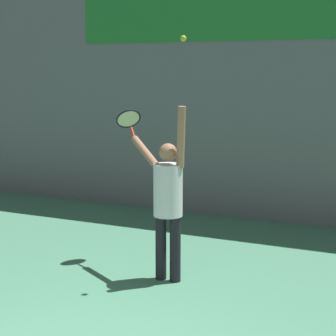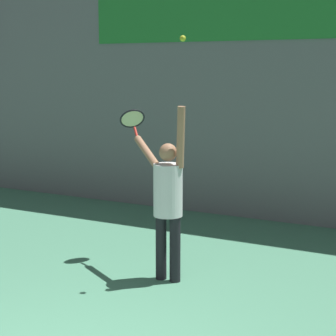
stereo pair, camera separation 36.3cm
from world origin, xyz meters
The scene contains 5 objects.
back_wall centered at (0.00, 6.35, 2.50)m, with size 18.00×0.10×5.00m.
sponsor_banner centered at (0.00, 6.29, 3.35)m, with size 7.44×0.02×0.80m.
tennis_player centered at (-0.48, 2.97, 1.02)m, with size 0.96×0.63×2.08m.
tennis_racket centered at (-1.31, 3.56, 1.84)m, with size 0.41×0.40×0.38m.
tennis_ball centered at (-0.26, 2.93, 2.83)m, with size 0.07×0.07×0.07m.
Camera 2 is at (2.86, -3.15, 2.50)m, focal length 65.00 mm.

